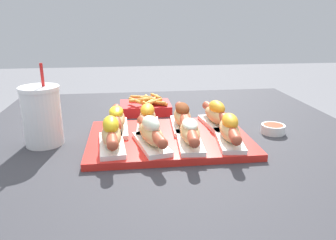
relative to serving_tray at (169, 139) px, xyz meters
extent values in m
cube|color=#333338|center=(0.01, 0.07, -0.35)|extent=(1.16, 1.13, 0.68)
cube|color=red|center=(0.00, 0.00, 0.00)|extent=(0.44, 0.31, 0.02)
cube|color=white|center=(-0.15, -0.06, 0.02)|extent=(0.07, 0.17, 0.01)
ellipsoid|color=tan|center=(-0.15, -0.06, 0.04)|extent=(0.06, 0.15, 0.04)
cylinder|color=#AD472D|center=(-0.15, -0.06, 0.05)|extent=(0.04, 0.18, 0.03)
sphere|color=#AD472D|center=(-0.15, -0.15, 0.05)|extent=(0.03, 0.03, 0.03)
sphere|color=#AD472D|center=(-0.16, 0.03, 0.05)|extent=(0.03, 0.03, 0.03)
ellipsoid|color=yellow|center=(-0.15, -0.06, 0.07)|extent=(0.05, 0.08, 0.04)
cube|color=white|center=(-0.05, -0.07, 0.02)|extent=(0.09, 0.18, 0.01)
ellipsoid|color=tan|center=(-0.05, -0.07, 0.04)|extent=(0.08, 0.15, 0.04)
cylinder|color=#AD472D|center=(-0.05, -0.07, 0.05)|extent=(0.06, 0.18, 0.03)
sphere|color=#AD472D|center=(-0.03, -0.16, 0.05)|extent=(0.03, 0.03, 0.03)
sphere|color=#AD472D|center=(-0.07, 0.02, 0.05)|extent=(0.03, 0.03, 0.03)
ellipsoid|color=silver|center=(-0.05, -0.07, 0.07)|extent=(0.06, 0.09, 0.04)
cube|color=white|center=(0.05, -0.07, 0.02)|extent=(0.07, 0.17, 0.01)
ellipsoid|color=tan|center=(0.05, -0.07, 0.04)|extent=(0.06, 0.15, 0.04)
cylinder|color=#AD472D|center=(0.05, -0.07, 0.05)|extent=(0.04, 0.18, 0.03)
sphere|color=#AD472D|center=(0.04, -0.16, 0.05)|extent=(0.03, 0.03, 0.03)
sphere|color=#AD472D|center=(0.05, 0.03, 0.05)|extent=(0.03, 0.03, 0.03)
ellipsoid|color=silver|center=(0.05, -0.07, 0.06)|extent=(0.05, 0.08, 0.02)
cube|color=white|center=(0.15, -0.07, 0.02)|extent=(0.08, 0.17, 0.01)
ellipsoid|color=tan|center=(0.15, -0.07, 0.04)|extent=(0.07, 0.15, 0.04)
cylinder|color=#AD472D|center=(0.15, -0.07, 0.05)|extent=(0.05, 0.18, 0.03)
sphere|color=#AD472D|center=(0.14, -0.16, 0.05)|extent=(0.03, 0.03, 0.03)
sphere|color=#AD472D|center=(0.16, 0.03, 0.05)|extent=(0.03, 0.03, 0.03)
ellipsoid|color=gold|center=(0.15, -0.07, 0.07)|extent=(0.05, 0.09, 0.04)
cube|color=white|center=(-0.14, 0.07, 0.02)|extent=(0.06, 0.17, 0.01)
ellipsoid|color=tan|center=(-0.14, 0.07, 0.04)|extent=(0.05, 0.15, 0.04)
cylinder|color=#AD472D|center=(-0.14, 0.07, 0.05)|extent=(0.03, 0.18, 0.03)
sphere|color=#AD472D|center=(-0.14, -0.02, 0.05)|extent=(0.03, 0.03, 0.03)
sphere|color=#AD472D|center=(-0.15, 0.16, 0.05)|extent=(0.03, 0.03, 0.03)
ellipsoid|color=yellow|center=(-0.14, 0.07, 0.06)|extent=(0.04, 0.08, 0.03)
cube|color=white|center=(-0.05, 0.06, 0.02)|extent=(0.08, 0.17, 0.01)
ellipsoid|color=tan|center=(-0.05, 0.06, 0.04)|extent=(0.06, 0.15, 0.04)
cylinder|color=#AD472D|center=(-0.05, 0.06, 0.05)|extent=(0.04, 0.18, 0.03)
sphere|color=#AD472D|center=(-0.06, -0.03, 0.05)|extent=(0.03, 0.03, 0.03)
sphere|color=#AD472D|center=(-0.05, 0.15, 0.05)|extent=(0.03, 0.03, 0.03)
ellipsoid|color=gold|center=(-0.05, 0.06, 0.07)|extent=(0.05, 0.08, 0.03)
cube|color=white|center=(0.05, 0.07, 0.02)|extent=(0.07, 0.17, 0.01)
ellipsoid|color=tan|center=(0.05, 0.07, 0.04)|extent=(0.06, 0.15, 0.04)
cylinder|color=#AD472D|center=(0.05, 0.07, 0.05)|extent=(0.04, 0.18, 0.03)
sphere|color=#AD472D|center=(0.04, -0.02, 0.05)|extent=(0.03, 0.03, 0.03)
sphere|color=#AD472D|center=(0.05, 0.16, 0.05)|extent=(0.03, 0.03, 0.03)
ellipsoid|color=brown|center=(0.05, 0.07, 0.07)|extent=(0.04, 0.08, 0.03)
cube|color=white|center=(0.15, 0.06, 0.02)|extent=(0.08, 0.17, 0.01)
ellipsoid|color=tan|center=(0.15, 0.06, 0.04)|extent=(0.06, 0.15, 0.04)
cylinder|color=#AD472D|center=(0.15, 0.06, 0.05)|extent=(0.05, 0.18, 0.03)
sphere|color=#AD472D|center=(0.16, -0.03, 0.05)|extent=(0.03, 0.03, 0.03)
sphere|color=#AD472D|center=(0.14, 0.15, 0.05)|extent=(0.03, 0.03, 0.03)
ellipsoid|color=gold|center=(0.15, 0.06, 0.07)|extent=(0.05, 0.08, 0.04)
cylinder|color=white|center=(0.32, 0.03, 0.00)|extent=(0.07, 0.07, 0.03)
cylinder|color=red|center=(0.32, 0.03, 0.01)|extent=(0.06, 0.06, 0.01)
cylinder|color=white|center=(-0.34, 0.03, 0.07)|extent=(0.10, 0.10, 0.15)
cylinder|color=white|center=(-0.34, 0.03, 0.15)|extent=(0.10, 0.10, 0.01)
cylinder|color=red|center=(-0.32, 0.03, 0.18)|extent=(0.01, 0.01, 0.06)
cube|color=red|center=(-0.05, 0.30, 0.01)|extent=(0.18, 0.13, 0.03)
cylinder|color=gold|center=(-0.03, 0.26, 0.04)|extent=(0.05, 0.07, 0.01)
cylinder|color=gold|center=(-0.04, 0.32, 0.04)|extent=(0.02, 0.08, 0.01)
cylinder|color=gold|center=(-0.06, 0.32, 0.04)|extent=(0.08, 0.03, 0.01)
cylinder|color=gold|center=(-0.05, 0.29, 0.04)|extent=(0.03, 0.08, 0.01)
cylinder|color=gold|center=(0.01, 0.32, 0.03)|extent=(0.01, 0.06, 0.01)
cylinder|color=gold|center=(-0.08, 0.27, 0.04)|extent=(0.05, 0.07, 0.01)
cylinder|color=gold|center=(-0.01, 0.27, 0.03)|extent=(0.07, 0.05, 0.01)
cylinder|color=gold|center=(-0.06, 0.31, 0.04)|extent=(0.05, 0.06, 0.01)
cylinder|color=gold|center=(-0.01, 0.32, 0.04)|extent=(0.03, 0.07, 0.01)
cylinder|color=gold|center=(-0.06, 0.27, 0.05)|extent=(0.09, 0.03, 0.01)
cylinder|color=gold|center=(-0.02, 0.26, 0.04)|extent=(0.06, 0.06, 0.01)
cylinder|color=gold|center=(-0.06, 0.30, 0.03)|extent=(0.04, 0.08, 0.01)
cylinder|color=gold|center=(-0.01, 0.26, 0.04)|extent=(0.07, 0.05, 0.01)
cylinder|color=gold|center=(-0.01, 0.33, 0.04)|extent=(0.04, 0.07, 0.01)
camera|label=1|loc=(-0.11, -0.84, 0.32)|focal=35.00mm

